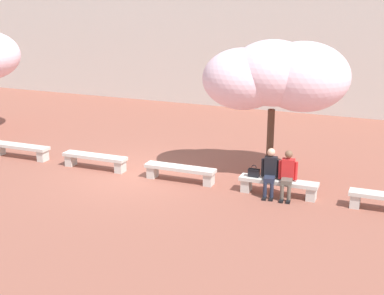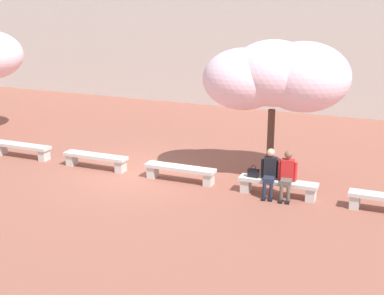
% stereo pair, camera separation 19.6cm
% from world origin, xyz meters
% --- Properties ---
extents(ground_plane, '(100.00, 100.00, 0.00)m').
position_xyz_m(ground_plane, '(0.00, 0.00, 0.00)').
color(ground_plane, '#8E5142').
extents(stone_bench_near_west, '(2.13, 0.46, 0.45)m').
position_xyz_m(stone_bench_near_west, '(-4.36, 0.00, 0.31)').
color(stone_bench_near_west, beige).
rests_on(stone_bench_near_west, ground).
extents(stone_bench_center, '(2.13, 0.46, 0.45)m').
position_xyz_m(stone_bench_center, '(-1.45, 0.00, 0.31)').
color(stone_bench_center, beige).
rests_on(stone_bench_center, ground).
extents(stone_bench_near_east, '(2.13, 0.46, 0.45)m').
position_xyz_m(stone_bench_near_east, '(1.45, 0.00, 0.31)').
color(stone_bench_near_east, beige).
rests_on(stone_bench_near_east, ground).
extents(stone_bench_east_end, '(2.13, 0.46, 0.45)m').
position_xyz_m(stone_bench_east_end, '(4.36, 0.00, 0.31)').
color(stone_bench_east_end, beige).
rests_on(stone_bench_east_end, ground).
extents(person_seated_left, '(0.50, 0.72, 1.29)m').
position_xyz_m(person_seated_left, '(4.14, -0.05, 0.70)').
color(person_seated_left, black).
rests_on(person_seated_left, ground).
extents(person_seated_right, '(0.51, 0.71, 1.29)m').
position_xyz_m(person_seated_right, '(4.61, -0.05, 0.70)').
color(person_seated_right, black).
rests_on(person_seated_right, ground).
extents(handbag, '(0.30, 0.15, 0.34)m').
position_xyz_m(handbag, '(3.68, -0.03, 0.58)').
color(handbag, black).
rests_on(handbag, stone_bench_east_end).
extents(cherry_tree_main, '(4.12, 2.74, 4.04)m').
position_xyz_m(cherry_tree_main, '(3.80, 1.43, 3.01)').
color(cherry_tree_main, '#513828').
rests_on(cherry_tree_main, ground).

